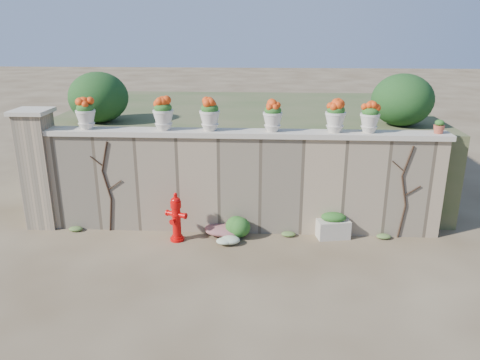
# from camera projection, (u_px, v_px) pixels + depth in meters

# --- Properties ---
(ground) EXTENTS (80.00, 80.00, 0.00)m
(ground) POSITION_uv_depth(u_px,v_px,m) (234.00, 272.00, 8.10)
(ground) COLOR brown
(ground) RESTS_ON ground
(stone_wall) EXTENTS (8.00, 0.40, 2.00)m
(stone_wall) POSITION_uv_depth(u_px,v_px,m) (240.00, 184.00, 9.49)
(stone_wall) COLOR gray
(stone_wall) RESTS_ON ground
(wall_cap) EXTENTS (8.10, 0.52, 0.10)m
(wall_cap) POSITION_uv_depth(u_px,v_px,m) (240.00, 133.00, 9.16)
(wall_cap) COLOR beige
(wall_cap) RESTS_ON stone_wall
(gate_pillar) EXTENTS (0.72, 0.72, 2.48)m
(gate_pillar) POSITION_uv_depth(u_px,v_px,m) (39.00, 168.00, 9.63)
(gate_pillar) COLOR gray
(gate_pillar) RESTS_ON ground
(raised_fill) EXTENTS (9.00, 6.00, 2.00)m
(raised_fill) POSITION_uv_depth(u_px,v_px,m) (247.00, 145.00, 12.52)
(raised_fill) COLOR #384C23
(raised_fill) RESTS_ON ground
(back_shrub_left) EXTENTS (1.30, 1.30, 1.10)m
(back_shrub_left) POSITION_uv_depth(u_px,v_px,m) (98.00, 97.00, 10.31)
(back_shrub_left) COLOR #143814
(back_shrub_left) RESTS_ON raised_fill
(back_shrub_right) EXTENTS (1.30, 1.30, 1.10)m
(back_shrub_right) POSITION_uv_depth(u_px,v_px,m) (402.00, 100.00, 9.95)
(back_shrub_right) COLOR #143814
(back_shrub_right) RESTS_ON raised_fill
(vine_left) EXTENTS (0.60, 0.04, 1.91)m
(vine_left) POSITION_uv_depth(u_px,v_px,m) (107.00, 185.00, 9.43)
(vine_left) COLOR black
(vine_left) RESTS_ON ground
(vine_right) EXTENTS (0.60, 0.04, 1.91)m
(vine_right) POSITION_uv_depth(u_px,v_px,m) (404.00, 191.00, 9.11)
(vine_right) COLOR black
(vine_right) RESTS_ON ground
(fire_hydrant) EXTENTS (0.43, 0.31, 0.99)m
(fire_hydrant) POSITION_uv_depth(u_px,v_px,m) (176.00, 217.00, 9.14)
(fire_hydrant) COLOR red
(fire_hydrant) RESTS_ON ground
(planter_box) EXTENTS (0.69, 0.48, 0.53)m
(planter_box) POSITION_uv_depth(u_px,v_px,m) (333.00, 226.00, 9.36)
(planter_box) COLOR beige
(planter_box) RESTS_ON ground
(green_shrub) EXTENTS (0.56, 0.50, 0.53)m
(green_shrub) POSITION_uv_depth(u_px,v_px,m) (239.00, 226.00, 9.28)
(green_shrub) COLOR #1E5119
(green_shrub) RESTS_ON ground
(magenta_clump) EXTENTS (1.02, 0.68, 0.27)m
(magenta_clump) POSITION_uv_depth(u_px,v_px,m) (228.00, 228.00, 9.53)
(magenta_clump) COLOR #B42463
(magenta_clump) RESTS_ON ground
(white_flowers) EXTENTS (0.56, 0.45, 0.20)m
(white_flowers) POSITION_uv_depth(u_px,v_px,m) (229.00, 240.00, 9.07)
(white_flowers) COLOR white
(white_flowers) RESTS_ON ground
(urn_pot_0) EXTENTS (0.39, 0.39, 0.61)m
(urn_pot_0) POSITION_uv_depth(u_px,v_px,m) (86.00, 114.00, 9.21)
(urn_pot_0) COLOR beige
(urn_pot_0) RESTS_ON wall_cap
(urn_pot_1) EXTENTS (0.41, 0.41, 0.64)m
(urn_pot_1) POSITION_uv_depth(u_px,v_px,m) (163.00, 114.00, 9.12)
(urn_pot_1) COLOR beige
(urn_pot_1) RESTS_ON wall_cap
(urn_pot_2) EXTENTS (0.40, 0.40, 0.63)m
(urn_pot_2) POSITION_uv_depth(u_px,v_px,m) (210.00, 115.00, 9.07)
(urn_pot_2) COLOR beige
(urn_pot_2) RESTS_ON wall_cap
(urn_pot_3) EXTENTS (0.38, 0.38, 0.59)m
(urn_pot_3) POSITION_uv_depth(u_px,v_px,m) (273.00, 116.00, 9.01)
(urn_pot_3) COLOR beige
(urn_pot_3) RESTS_ON wall_cap
(urn_pot_4) EXTENTS (0.40, 0.40, 0.62)m
(urn_pot_4) POSITION_uv_depth(u_px,v_px,m) (335.00, 116.00, 8.94)
(urn_pot_4) COLOR beige
(urn_pot_4) RESTS_ON wall_cap
(urn_pot_5) EXTENTS (0.37, 0.37, 0.58)m
(urn_pot_5) POSITION_uv_depth(u_px,v_px,m) (370.00, 118.00, 8.91)
(urn_pot_5) COLOR beige
(urn_pot_5) RESTS_ON wall_cap
(terracotta_pot) EXTENTS (0.21, 0.21, 0.25)m
(terracotta_pot) POSITION_uv_depth(u_px,v_px,m) (439.00, 127.00, 8.90)
(terracotta_pot) COLOR #B24D36
(terracotta_pot) RESTS_ON wall_cap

